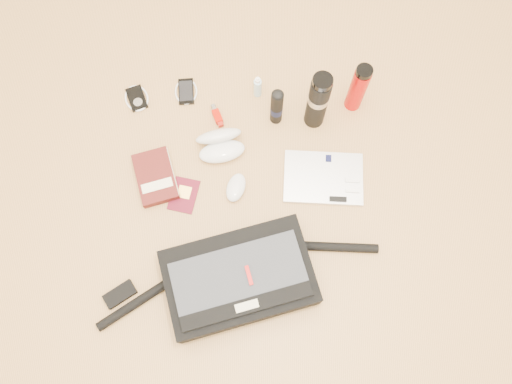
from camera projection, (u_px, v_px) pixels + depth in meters
ground at (251, 214)px, 1.80m from camera, size 4.00×4.00×0.00m
messenger_bag at (239, 279)px, 1.67m from camera, size 0.96×0.42×0.14m
laptop at (324, 178)px, 1.84m from camera, size 0.30×0.21×0.03m
book at (156, 177)px, 1.83m from camera, size 0.19×0.23×0.04m
passport at (184, 195)px, 1.82m from camera, size 0.12×0.15×0.01m
mouse at (236, 188)px, 1.82m from camera, size 0.10×0.13×0.04m
sunglasses_case at (220, 144)px, 1.85m from camera, size 0.20×0.18×0.10m
ipod at (137, 98)px, 1.95m from camera, size 0.12×0.12×0.01m
phone at (186, 91)px, 1.95m from camera, size 0.10×0.12×0.01m
inhaler at (217, 116)px, 1.91m from camera, size 0.05×0.10×0.03m
spray_bottle at (258, 87)px, 1.91m from camera, size 0.03×0.03×0.12m
aerosol_can at (277, 107)px, 1.83m from camera, size 0.05×0.05×0.20m
thermos_black at (318, 101)px, 1.78m from camera, size 0.09×0.09×0.29m
thermos_red at (358, 88)px, 1.83m from camera, size 0.07×0.07×0.24m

